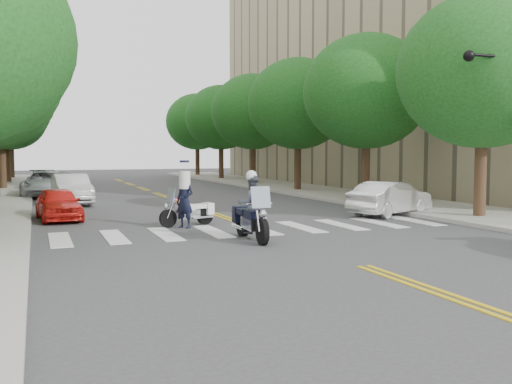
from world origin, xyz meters
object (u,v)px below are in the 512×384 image
officer_standing (185,201)px  convertible (390,198)px  motorcycle_parked (192,212)px  motorcycle_police (251,209)px

officer_standing → convertible: officer_standing is taller
motorcycle_parked → motorcycle_police: bearing=175.8°
motorcycle_police → motorcycle_parked: (-0.78, 3.76, -0.43)m
motorcycle_parked → convertible: size_ratio=0.49×
motorcycle_parked → convertible: bearing=-104.6°
motorcycle_parked → officer_standing: size_ratio=1.11×
motorcycle_police → officer_standing: motorcycle_police is taller
officer_standing → convertible: bearing=58.5°
motorcycle_parked → officer_standing: officer_standing is taller
convertible → officer_standing: bearing=71.8°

